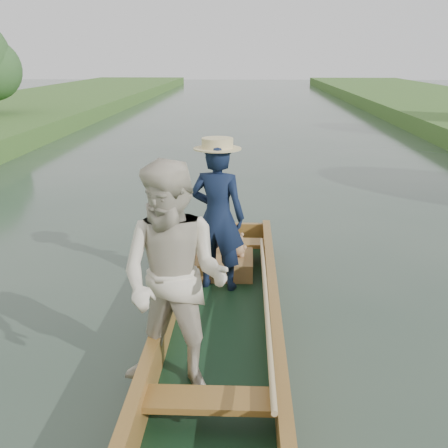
{
  "coord_description": "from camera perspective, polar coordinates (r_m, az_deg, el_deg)",
  "views": [
    {
      "loc": [
        0.25,
        -5.06,
        2.66
      ],
      "look_at": [
        0.0,
        0.6,
        0.95
      ],
      "focal_mm": 45.0,
      "sensor_mm": 36.0,
      "label": 1
    }
  ],
  "objects": [
    {
      "name": "ground",
      "position": [
        5.72,
        -0.27,
        -10.91
      ],
      "size": [
        120.0,
        120.0,
        0.0
      ],
      "primitive_type": "plane",
      "color": "#283D30",
      "rests_on": "ground"
    },
    {
      "name": "punt",
      "position": [
        5.24,
        -2.13,
        -5.44
      ],
      "size": [
        1.4,
        5.0,
        1.94
      ],
      "color": "black",
      "rests_on": "ground"
    },
    {
      "name": "trees_far",
      "position": [
        13.5,
        4.91,
        16.09
      ],
      "size": [
        22.55,
        14.7,
        4.2
      ],
      "color": "#47331E",
      "rests_on": "ground"
    }
  ]
}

